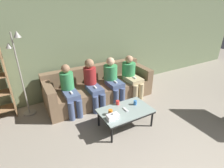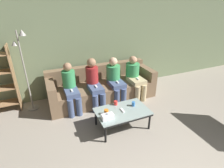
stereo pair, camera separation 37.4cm
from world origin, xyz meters
The scene contains 13 objects.
wall_back centered at (0.00, 3.88, 1.30)m, with size 12.00×0.06×2.60m.
couch centered at (0.00, 3.34, 0.30)m, with size 2.65×0.93×0.81m.
coffee_table centered at (-0.04, 2.07, 0.34)m, with size 1.02×0.64×0.38m.
cup_near_left centered at (0.24, 2.13, 0.43)m, with size 0.07×0.07×0.09m.
cup_near_right centered at (-0.37, 2.07, 0.44)m, with size 0.08×0.08×0.11m.
cup_far_center centered at (-0.07, 2.31, 0.43)m, with size 0.07×0.07×0.09m.
tissue_box centered at (-0.40, 1.94, 0.43)m, with size 0.22×0.12×0.13m.
game_remote centered at (-0.04, 2.07, 0.39)m, with size 0.04×0.15×0.02m.
standing_lamp centered at (-1.66, 3.51, 1.11)m, with size 0.31×0.26×1.80m.
seated_person_left_end centered at (-0.82, 3.11, 0.58)m, with size 0.31×0.65×1.09m.
seated_person_mid_left centered at (-0.27, 3.11, 0.60)m, with size 0.31×0.67×1.13m.
seated_person_mid_right centered at (0.27, 3.13, 0.59)m, with size 0.34×0.66×1.08m.
seated_person_right_end centered at (0.82, 3.12, 0.57)m, with size 0.35×0.70×1.05m.
Camera 2 is at (-1.34, -0.45, 2.30)m, focal length 28.00 mm.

